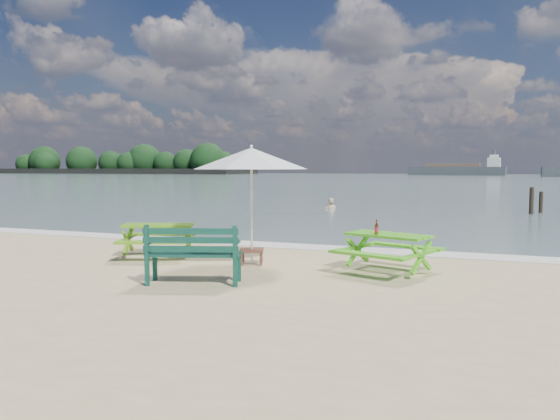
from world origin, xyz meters
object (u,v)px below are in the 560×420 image
at_px(park_bench, 194,266).
at_px(patio_umbrella, 251,159).
at_px(side_table, 252,256).
at_px(beer_bottle, 376,229).
at_px(picnic_table_right, 388,254).
at_px(swimmer, 331,215).
at_px(picnic_table_left, 158,241).

xyz_separation_m(park_bench, patio_umbrella, (0.14, 1.98, 1.77)).
bearing_deg(patio_umbrella, park_bench, -94.07).
xyz_separation_m(side_table, beer_bottle, (2.46, -0.05, 0.64)).
relative_size(picnic_table_right, beer_bottle, 7.47).
bearing_deg(beer_bottle, picnic_table_right, 40.76).
bearing_deg(side_table, patio_umbrella, 180.00).
bearing_deg(park_bench, side_table, 85.93).
distance_m(picnic_table_right, beer_bottle, 0.51).
bearing_deg(swimmer, beer_bottle, -71.04).
bearing_deg(swimmer, picnic_table_left, -88.49).
xyz_separation_m(picnic_table_right, swimmer, (-5.24, 14.58, -0.65)).
height_order(park_bench, beer_bottle, beer_bottle).
height_order(picnic_table_right, park_bench, park_bench).
bearing_deg(patio_umbrella, swimmer, 100.05).
distance_m(beer_bottle, swimmer, 15.62).
relative_size(picnic_table_left, beer_bottle, 7.54).
bearing_deg(swimmer, picnic_table_right, -70.22).
height_order(picnic_table_left, beer_bottle, beer_bottle).
xyz_separation_m(side_table, swimmer, (-2.60, 14.69, -0.47)).
distance_m(picnic_table_right, patio_umbrella, 3.16).
relative_size(park_bench, side_table, 2.70).
bearing_deg(picnic_table_right, picnic_table_left, -179.85).
xyz_separation_m(park_bench, side_table, (0.14, 1.98, -0.13)).
xyz_separation_m(picnic_table_left, beer_bottle, (4.68, -0.14, 0.46)).
bearing_deg(picnic_table_right, patio_umbrella, -177.65).
bearing_deg(picnic_table_left, park_bench, -44.97).
relative_size(beer_bottle, swimmer, 0.17).
bearing_deg(patio_umbrella, picnic_table_left, 177.53).
height_order(side_table, beer_bottle, beer_bottle).
bearing_deg(park_bench, beer_bottle, 36.64).
xyz_separation_m(patio_umbrella, beer_bottle, (2.46, -0.05, -1.27)).
bearing_deg(picnic_table_left, patio_umbrella, -2.47).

